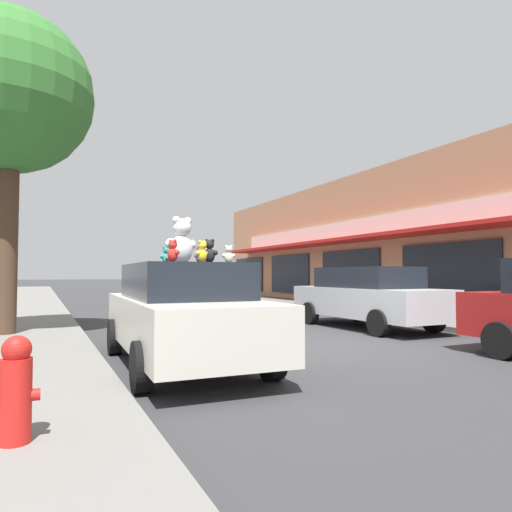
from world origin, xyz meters
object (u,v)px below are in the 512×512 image
at_px(teddy_bear_purple, 200,255).
at_px(teddy_bear_red, 173,251).
at_px(plush_art_car, 182,312).
at_px(teddy_bear_brown, 171,257).
at_px(teddy_bear_cream, 229,254).
at_px(teddy_bear_black, 209,251).
at_px(teddy_bear_pink, 207,256).
at_px(teddy_bear_blue, 168,255).
at_px(teddy_bear_yellow, 202,252).
at_px(fire_hydrant, 16,389).
at_px(teddy_bear_teal, 166,255).
at_px(parked_car_far_center, 367,296).
at_px(teddy_bear_giant, 182,241).
at_px(street_tree, 10,95).

relative_size(teddy_bear_purple, teddy_bear_red, 0.80).
distance_m(plush_art_car, teddy_bear_brown, 0.88).
relative_size(teddy_bear_cream, teddy_bear_black, 0.79).
distance_m(teddy_bear_pink, teddy_bear_blue, 0.67).
bearing_deg(teddy_bear_yellow, fire_hydrant, 16.39).
bearing_deg(teddy_bear_teal, teddy_bear_yellow, 88.90).
relative_size(parked_car_far_center, fire_hydrant, 5.78).
height_order(teddy_bear_giant, teddy_bear_teal, teddy_bear_giant).
bearing_deg(teddy_bear_black, teddy_bear_brown, -26.23).
distance_m(teddy_bear_brown, teddy_bear_blue, 0.36).
height_order(teddy_bear_brown, teddy_bear_red, teddy_bear_red).
bearing_deg(teddy_bear_brown, fire_hydrant, 77.42).
bearing_deg(plush_art_car, fire_hydrant, -123.91).
bearing_deg(plush_art_car, teddy_bear_purple, -84.63).
height_order(teddy_bear_cream, teddy_bear_black, teddy_bear_black).
relative_size(teddy_bear_blue, fire_hydrant, 0.42).
bearing_deg(teddy_bear_cream, teddy_bear_brown, -39.78).
height_order(plush_art_car, parked_car_far_center, parked_car_far_center).
bearing_deg(fire_hydrant, teddy_bear_red, 48.63).
relative_size(teddy_bear_purple, teddy_bear_yellow, 0.76).
height_order(teddy_bear_red, street_tree, street_tree).
bearing_deg(teddy_bear_pink, street_tree, -50.91).
bearing_deg(fire_hydrant, parked_car_far_center, 35.74).
distance_m(teddy_bear_red, teddy_bear_pink, 1.43).
distance_m(teddy_bear_purple, parked_car_far_center, 6.58).
bearing_deg(teddy_bear_blue, parked_car_far_center, -100.68).
bearing_deg(plush_art_car, teddy_bear_blue, 100.69).
bearing_deg(teddy_bear_yellow, teddy_bear_cream, 175.51).
bearing_deg(teddy_bear_blue, teddy_bear_pink, -159.85).
xyz_separation_m(plush_art_car, teddy_bear_brown, (-0.13, 0.20, 0.85)).
bearing_deg(teddy_bear_black, teddy_bear_cream, -114.28).
height_order(plush_art_car, teddy_bear_black, teddy_bear_black).
bearing_deg(teddy_bear_pink, teddy_bear_blue, -37.00).
distance_m(teddy_bear_brown, parked_car_far_center, 6.33).
distance_m(teddy_bear_pink, teddy_bear_cream, 0.78).
bearing_deg(fire_hydrant, teddy_bear_black, 43.62).
bearing_deg(street_tree, teddy_bear_blue, -55.06).
relative_size(teddy_bear_yellow, street_tree, 0.04).
height_order(teddy_bear_giant, parked_car_far_center, teddy_bear_giant).
distance_m(teddy_bear_giant, teddy_bear_purple, 0.77).
bearing_deg(teddy_bear_pink, teddy_bear_red, 55.18).
xyz_separation_m(teddy_bear_pink, fire_hydrant, (-2.54, -3.05, -1.14)).
height_order(teddy_bear_blue, teddy_bear_teal, teddy_bear_blue).
distance_m(teddy_bear_red, teddy_bear_teal, 1.34).
bearing_deg(teddy_bear_pink, teddy_bear_black, 75.07).
xyz_separation_m(teddy_bear_red, parked_car_far_center, (6.06, 3.67, -0.86)).
relative_size(teddy_bear_cream, teddy_bear_teal, 0.93).
distance_m(teddy_bear_pink, street_tree, 6.21).
bearing_deg(teddy_bear_pink, teddy_bear_purple, 66.46).
distance_m(teddy_bear_yellow, parked_car_far_center, 6.68).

